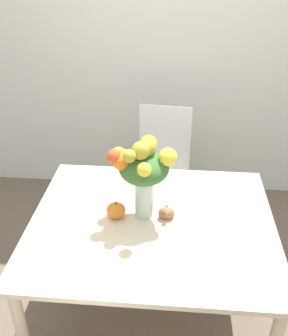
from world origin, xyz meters
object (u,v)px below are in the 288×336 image
at_px(pumpkin, 116,210).
at_px(turkey_figurine, 167,211).
at_px(flower_vase, 142,170).
at_px(dining_chair_near_window, 162,171).

bearing_deg(pumpkin, turkey_figurine, 5.01).
bearing_deg(flower_vase, pumpkin, -168.94).
bearing_deg(dining_chair_near_window, flower_vase, -89.33).
bearing_deg(flower_vase, turkey_figurine, -1.65).
bearing_deg(turkey_figurine, pumpkin, -174.99).
distance_m(pumpkin, dining_chair_near_window, 0.99).
bearing_deg(pumpkin, flower_vase, 11.06).
distance_m(pumpkin, turkey_figurine, 0.28).
distance_m(turkey_figurine, dining_chair_near_window, 0.94).
bearing_deg(turkey_figurine, dining_chair_near_window, 93.76).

